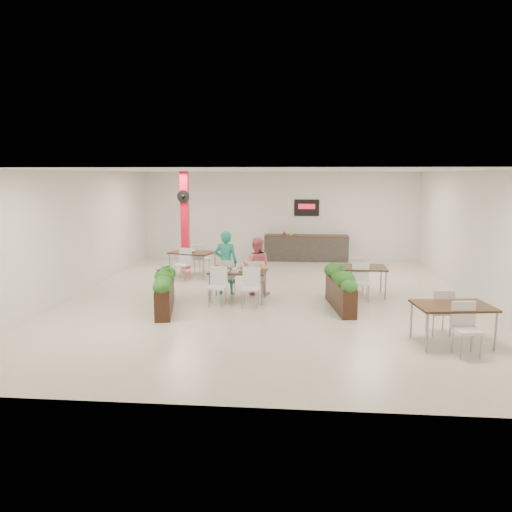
{
  "coord_description": "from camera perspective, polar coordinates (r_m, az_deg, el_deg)",
  "views": [
    {
      "loc": [
        0.78,
        -12.28,
        3.12
      ],
      "look_at": [
        -0.31,
        -0.1,
        1.1
      ],
      "focal_mm": 35.0,
      "sensor_mm": 36.0,
      "label": 1
    }
  ],
  "objects": [
    {
      "name": "red_column",
      "position": [
        16.57,
        -8.12,
        4.17
      ],
      "size": [
        0.4,
        0.41,
        3.2
      ],
      "color": "red",
      "rests_on": "ground"
    },
    {
      "name": "service_counter",
      "position": [
        18.12,
        5.74,
        0.99
      ],
      "size": [
        3.0,
        0.64,
        2.2
      ],
      "color": "#2A2825",
      "rests_on": "ground"
    },
    {
      "name": "planter_right",
      "position": [
        11.8,
        9.63,
        -3.55
      ],
      "size": [
        0.64,
        2.02,
        1.06
      ],
      "rotation": [
        0.0,
        0.0,
        1.72
      ],
      "color": "black",
      "rests_on": "ground"
    },
    {
      "name": "diner_man",
      "position": [
        13.02,
        -3.46,
        -0.75
      ],
      "size": [
        0.63,
        0.43,
        1.67
      ],
      "primitive_type": "imported",
      "rotation": [
        0.0,
        0.0,
        3.09
      ],
      "color": "teal",
      "rests_on": "ground"
    },
    {
      "name": "room_shell",
      "position": [
        12.35,
        1.46,
        4.21
      ],
      "size": [
        10.1,
        12.1,
        3.22
      ],
      "color": "white",
      "rests_on": "ground"
    },
    {
      "name": "ground",
      "position": [
        12.69,
        1.42,
        -4.85
      ],
      "size": [
        12.0,
        12.0,
        0.0
      ],
      "primitive_type": "plane",
      "color": "beige",
      "rests_on": "ground"
    },
    {
      "name": "planter_left",
      "position": [
        11.64,
        -10.39,
        -3.66
      ],
      "size": [
        0.74,
        2.04,
        1.08
      ],
      "rotation": [
        0.0,
        0.0,
        1.77
      ],
      "color": "black",
      "rests_on": "ground"
    },
    {
      "name": "side_table_a",
      "position": [
        15.45,
        -7.3,
        0.06
      ],
      "size": [
        1.49,
        1.67,
        0.92
      ],
      "rotation": [
        0.0,
        0.0,
        -0.3
      ],
      "color": "black",
      "rests_on": "ground"
    },
    {
      "name": "main_table",
      "position": [
        12.37,
        -2.11,
        -2.21
      ],
      "size": [
        1.44,
        1.69,
        0.92
      ],
      "rotation": [
        0.0,
        0.0,
        -0.06
      ],
      "color": "black",
      "rests_on": "ground"
    },
    {
      "name": "side_table_c",
      "position": [
        9.88,
        21.57,
        -5.84
      ],
      "size": [
        1.47,
        1.66,
        0.92
      ],
      "rotation": [
        0.0,
        0.0,
        0.14
      ],
      "color": "black",
      "rests_on": "ground"
    },
    {
      "name": "side_table_b",
      "position": [
        13.16,
        11.68,
        -1.66
      ],
      "size": [
        1.39,
        1.63,
        0.92
      ],
      "rotation": [
        0.0,
        0.0,
        -0.01
      ],
      "color": "black",
      "rests_on": "ground"
    },
    {
      "name": "diner_woman",
      "position": [
        12.94,
        0.05,
        -1.18
      ],
      "size": [
        0.76,
        0.61,
        1.49
      ],
      "primitive_type": "imported",
      "rotation": [
        0.0,
        0.0,
        3.09
      ],
      "color": "#F46C83",
      "rests_on": "ground"
    }
  ]
}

